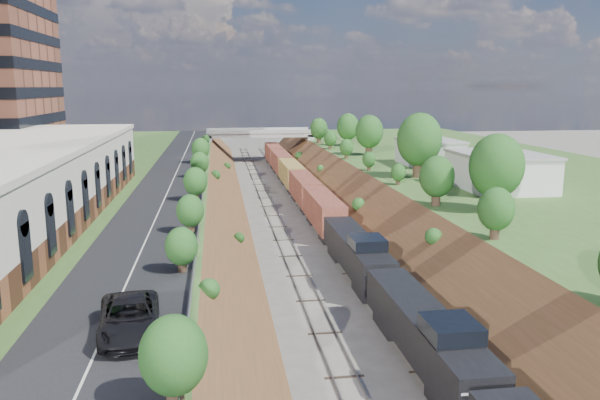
# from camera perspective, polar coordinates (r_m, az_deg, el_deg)

# --- Properties ---
(platform_left) EXTENTS (44.00, 180.00, 5.00)m
(platform_left) POSITION_cam_1_polar(r_m,az_deg,el_deg) (77.81, -25.34, -0.80)
(platform_left) COLOR #3D5F27
(platform_left) RESTS_ON ground
(platform_right) EXTENTS (44.00, 180.00, 5.00)m
(platform_right) POSITION_cam_1_polar(r_m,az_deg,el_deg) (85.68, 21.96, 0.47)
(platform_right) COLOR #3D5F27
(platform_right) RESTS_ON ground
(embankment_left) EXTENTS (10.00, 180.00, 10.00)m
(embankment_left) POSITION_cam_1_polar(r_m,az_deg,el_deg) (74.79, -8.87, -2.26)
(embankment_left) COLOR brown
(embankment_left) RESTS_ON ground
(embankment_right) EXTENTS (10.00, 180.00, 10.00)m
(embankment_right) POSITION_cam_1_polar(r_m,az_deg,el_deg) (77.61, 7.60, -1.74)
(embankment_right) COLOR brown
(embankment_right) RESTS_ON ground
(rail_left_track) EXTENTS (1.58, 180.00, 0.18)m
(rail_left_track) POSITION_cam_1_polar(r_m,az_deg,el_deg) (75.10, -2.45, -2.01)
(rail_left_track) COLOR gray
(rail_left_track) RESTS_ON ground
(rail_right_track) EXTENTS (1.58, 180.00, 0.18)m
(rail_right_track) POSITION_cam_1_polar(r_m,az_deg,el_deg) (75.78, 1.47, -1.89)
(rail_right_track) COLOR gray
(rail_right_track) RESTS_ON ground
(road) EXTENTS (8.00, 180.00, 0.10)m
(road) POSITION_cam_1_polar(r_m,az_deg,el_deg) (74.02, -12.47, 1.46)
(road) COLOR black
(road) RESTS_ON platform_left
(guardrail) EXTENTS (0.10, 171.00, 0.70)m
(guardrail) POSITION_cam_1_polar(r_m,az_deg,el_deg) (73.54, -9.31, 1.91)
(guardrail) COLOR #99999E
(guardrail) RESTS_ON platform_left
(overpass) EXTENTS (24.50, 8.30, 7.40)m
(overpass) POSITION_cam_1_polar(r_m,az_deg,el_deg) (135.71, -3.99, 5.89)
(overpass) COLOR gray
(overpass) RESTS_ON ground
(white_building_near) EXTENTS (9.00, 12.00, 4.00)m
(white_building_near) POSITION_cam_1_polar(r_m,az_deg,el_deg) (73.54, 18.87, 2.60)
(white_building_near) COLOR silver
(white_building_near) RESTS_ON platform_right
(white_building_far) EXTENTS (8.00, 10.00, 3.60)m
(white_building_far) POSITION_cam_1_polar(r_m,az_deg,el_deg) (93.35, 12.51, 4.49)
(white_building_far) COLOR silver
(white_building_far) RESTS_ON platform_right
(tree_right_large) EXTENTS (5.25, 5.25, 7.61)m
(tree_right_large) POSITION_cam_1_polar(r_m,az_deg,el_deg) (59.70, 18.61, 3.10)
(tree_right_large) COLOR #473323
(tree_right_large) RESTS_ON platform_right
(tree_left_crest) EXTENTS (2.45, 2.45, 3.55)m
(tree_left_crest) POSITION_cam_1_polar(r_m,az_deg,el_deg) (34.37, -11.24, -6.10)
(tree_left_crest) COLOR #473323
(tree_left_crest) RESTS_ON platform_left
(freight_train) EXTENTS (2.83, 129.75, 4.55)m
(freight_train) POSITION_cam_1_polar(r_m,az_deg,el_deg) (75.76, 1.42, -0.06)
(freight_train) COLOR black
(freight_train) RESTS_ON ground
(suv) EXTENTS (3.67, 6.58, 1.74)m
(suv) POSITION_cam_1_polar(r_m,az_deg,el_deg) (30.17, -16.26, -10.95)
(suv) COLOR black
(suv) RESTS_ON road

